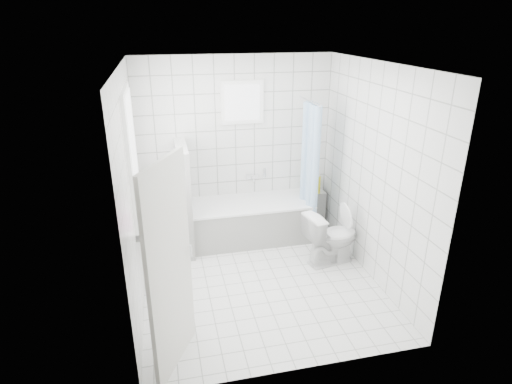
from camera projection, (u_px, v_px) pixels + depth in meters
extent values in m
plane|color=white|center=(259.00, 281.00, 5.33)|extent=(3.00, 3.00, 0.00)
plane|color=white|center=(260.00, 64.00, 4.35)|extent=(3.00, 3.00, 0.00)
cube|color=white|center=(236.00, 147.00, 6.20)|extent=(2.80, 0.02, 2.60)
cube|color=white|center=(302.00, 246.00, 3.48)|extent=(2.80, 0.02, 2.60)
cube|color=white|center=(132.00, 193.00, 4.55)|extent=(0.02, 3.00, 2.60)
cube|color=white|center=(373.00, 174.00, 5.13)|extent=(0.02, 3.00, 2.60)
cube|color=white|center=(134.00, 158.00, 4.72)|extent=(0.01, 0.90, 1.40)
cube|color=white|center=(243.00, 103.00, 5.93)|extent=(0.50, 0.01, 0.50)
cube|color=white|center=(145.00, 218.00, 5.00)|extent=(0.18, 1.02, 0.08)
cube|color=silver|center=(170.00, 270.00, 3.71)|extent=(0.40, 0.73, 2.00)
cube|color=white|center=(251.00, 221.00, 6.27)|extent=(1.73, 0.75, 0.55)
cube|color=white|center=(251.00, 203.00, 6.16)|extent=(1.75, 0.77, 0.03)
cube|color=white|center=(184.00, 198.00, 5.85)|extent=(0.15, 0.85, 1.50)
cube|color=white|center=(311.00, 208.00, 6.71)|extent=(0.40, 0.24, 0.55)
imported|color=white|center=(331.00, 237.00, 5.61)|extent=(0.78, 0.54, 0.73)
cylinder|color=silver|center=(309.00, 101.00, 5.77)|extent=(0.02, 0.80, 0.02)
cube|color=silver|center=(252.00, 176.00, 6.38)|extent=(0.18, 0.06, 0.06)
imported|color=#D068AF|center=(145.00, 198.00, 5.24)|extent=(0.10, 0.10, 0.18)
imported|color=#DC55B1|center=(144.00, 217.00, 4.62)|extent=(0.13, 0.12, 0.27)
imported|color=white|center=(145.00, 211.00, 4.91)|extent=(0.15, 0.15, 0.16)
cylinder|color=blue|center=(315.00, 183.00, 6.61)|extent=(0.06, 0.06, 0.24)
cylinder|color=#FFF91A|center=(318.00, 185.00, 6.50)|extent=(0.06, 0.06, 0.27)
cylinder|color=green|center=(310.00, 187.00, 6.50)|extent=(0.06, 0.06, 0.20)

